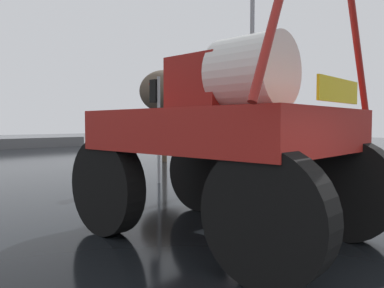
{
  "coord_description": "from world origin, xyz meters",
  "views": [
    {
      "loc": [
        -4.56,
        -0.38,
        2.18
      ],
      "look_at": [
        1.31,
        5.1,
        1.75
      ],
      "focal_mm": 35.04,
      "sensor_mm": 36.0,
      "label": 1
    }
  ],
  "objects_px": {
    "oversize_sprayer": "(225,138)",
    "traffic_signal_near_right": "(156,106)",
    "streetlight_near_right": "(254,55)",
    "bare_tree_right": "(164,92)"
  },
  "relations": [
    {
      "from": "traffic_signal_near_right",
      "to": "streetlight_near_right",
      "type": "xyz_separation_m",
      "value": [
        3.93,
        -1.65,
        2.19
      ]
    },
    {
      "from": "oversize_sprayer",
      "to": "bare_tree_right",
      "type": "bearing_deg",
      "value": -38.54
    },
    {
      "from": "traffic_signal_near_right",
      "to": "bare_tree_right",
      "type": "xyz_separation_m",
      "value": [
        5.52,
        5.52,
        1.17
      ]
    },
    {
      "from": "traffic_signal_near_right",
      "to": "bare_tree_right",
      "type": "relative_size",
      "value": 0.74
    },
    {
      "from": "traffic_signal_near_right",
      "to": "streetlight_near_right",
      "type": "distance_m",
      "value": 4.8
    },
    {
      "from": "oversize_sprayer",
      "to": "streetlight_near_right",
      "type": "height_order",
      "value": "streetlight_near_right"
    },
    {
      "from": "oversize_sprayer",
      "to": "traffic_signal_near_right",
      "type": "bearing_deg",
      "value": -30.98
    },
    {
      "from": "streetlight_near_right",
      "to": "traffic_signal_near_right",
      "type": "bearing_deg",
      "value": 157.2
    },
    {
      "from": "traffic_signal_near_right",
      "to": "bare_tree_right",
      "type": "height_order",
      "value": "bare_tree_right"
    },
    {
      "from": "streetlight_near_right",
      "to": "bare_tree_right",
      "type": "bearing_deg",
      "value": 77.53
    }
  ]
}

